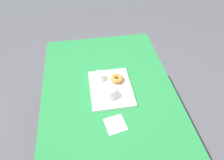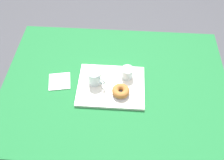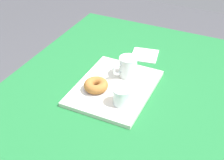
# 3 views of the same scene
# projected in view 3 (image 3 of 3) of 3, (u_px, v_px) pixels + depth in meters

# --- Properties ---
(dining_table) EXTENTS (1.46, 1.06, 0.78)m
(dining_table) POSITION_uv_depth(u_px,v_px,m) (116.00, 110.00, 1.49)
(dining_table) COLOR #1E6B33
(dining_table) RESTS_ON ground
(serving_tray) EXTENTS (0.42, 0.33, 0.02)m
(serving_tray) POSITION_uv_depth(u_px,v_px,m) (115.00, 88.00, 1.45)
(serving_tray) COLOR silver
(serving_tray) RESTS_ON dining_table
(tea_mug_left) EXTENTS (0.12, 0.10, 0.10)m
(tea_mug_left) POSITION_uv_depth(u_px,v_px,m) (128.00, 68.00, 1.49)
(tea_mug_left) COLOR silver
(tea_mug_left) RESTS_ON serving_tray
(water_glass_near) EXTENTS (0.08, 0.08, 0.08)m
(water_glass_near) POSITION_uv_depth(u_px,v_px,m) (122.00, 97.00, 1.33)
(water_glass_near) COLOR silver
(water_glass_near) RESTS_ON serving_tray
(donut_plate_left) EXTENTS (0.12, 0.12, 0.01)m
(donut_plate_left) POSITION_uv_depth(u_px,v_px,m) (96.00, 90.00, 1.42)
(donut_plate_left) COLOR silver
(donut_plate_left) RESTS_ON serving_tray
(sugar_donut_left) EXTENTS (0.11, 0.11, 0.04)m
(sugar_donut_left) POSITION_uv_depth(u_px,v_px,m) (96.00, 85.00, 1.41)
(sugar_donut_left) COLOR #A3662D
(sugar_donut_left) RESTS_ON donut_plate_left
(paper_napkin) EXTENTS (0.16, 0.16, 0.01)m
(paper_napkin) POSITION_uv_depth(u_px,v_px,m) (145.00, 55.00, 1.70)
(paper_napkin) COLOR white
(paper_napkin) RESTS_ON dining_table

